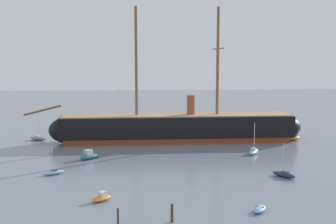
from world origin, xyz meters
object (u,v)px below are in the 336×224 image
at_px(motorboat_distant_centre, 155,130).
at_px(seagull_in_flight, 118,90).
at_px(mooring_piling_nearest, 118,216).
at_px(tall_ship, 177,128).
at_px(sailboat_far_left, 38,138).
at_px(motorboat_foreground_left, 102,198).
at_px(motorboat_alongside_bow, 89,156).
at_px(dinghy_foreground_right, 260,209).
at_px(sailboat_alongside_stern, 254,151).
at_px(sailboat_mid_right, 284,174).
at_px(mooring_piling_left_pair, 172,213).
at_px(motorboat_far_right, 292,137).
at_px(sailboat_mid_left, 53,172).

relative_size(motorboat_distant_centre, seagull_in_flight, 3.36).
bearing_deg(mooring_piling_nearest, motorboat_distant_centre, 83.48).
bearing_deg(tall_ship, sailboat_far_left, 172.87).
bearing_deg(tall_ship, motorboat_distant_centre, 109.45).
relative_size(motorboat_foreground_left, motorboat_alongside_bow, 0.72).
xyz_separation_m(tall_ship, motorboat_foreground_left, (-13.52, -38.87, -2.67)).
relative_size(motorboat_distant_centre, mooring_piling_nearest, 1.97).
distance_m(dinghy_foreground_right, sailboat_alongside_stern, 31.94).
height_order(motorboat_alongside_bow, sailboat_alongside_stern, sailboat_alongside_stern).
height_order(sailboat_mid_right, mooring_piling_nearest, sailboat_mid_right).
xyz_separation_m(mooring_piling_left_pair, seagull_in_flight, (-6.28, 12.36, 12.93)).
xyz_separation_m(sailboat_far_left, motorboat_far_right, (56.24, -4.22, 0.13)).
bearing_deg(motorboat_alongside_bow, seagull_in_flight, -72.43).
distance_m(sailboat_mid_left, motorboat_alongside_bow, 11.30).
bearing_deg(motorboat_distant_centre, sailboat_alongside_stern, -55.16).
bearing_deg(motorboat_far_right, sailboat_far_left, 175.71).
relative_size(sailboat_mid_left, seagull_in_flight, 4.24).
xyz_separation_m(motorboat_far_right, seagull_in_flight, (-37.02, -33.99, 13.37)).
height_order(motorboat_alongside_bow, mooring_piling_nearest, mooring_piling_nearest).
distance_m(sailboat_far_left, motorboat_far_right, 56.40).
bearing_deg(sailboat_alongside_stern, sailboat_mid_right, -89.01).
xyz_separation_m(motorboat_foreground_left, motorboat_distant_centre, (9.16, 51.22, 0.06)).
distance_m(sailboat_mid_left, sailboat_far_left, 30.56).
bearing_deg(tall_ship, mooring_piling_left_pair, -96.21).
bearing_deg(mooring_piling_left_pair, dinghy_foreground_right, 13.22).
height_order(tall_ship, motorboat_alongside_bow, tall_ship).
distance_m(motorboat_foreground_left, sailboat_far_left, 45.99).
bearing_deg(dinghy_foreground_right, tall_ship, 97.35).
relative_size(sailboat_far_left, mooring_piling_nearest, 3.21).
height_order(mooring_piling_nearest, seagull_in_flight, seagull_in_flight).
relative_size(sailboat_far_left, motorboat_distant_centre, 1.63).
bearing_deg(tall_ship, dinghy_foreground_right, -82.65).
bearing_deg(motorboat_alongside_bow, sailboat_far_left, 124.68).
bearing_deg(motorboat_alongside_bow, tall_ship, 41.01).
height_order(dinghy_foreground_right, mooring_piling_left_pair, mooring_piling_left_pair).
xyz_separation_m(sailboat_mid_left, mooring_piling_nearest, (10.89, -21.33, 0.52)).
relative_size(motorboat_alongside_bow, mooring_piling_nearest, 2.30).
xyz_separation_m(sailboat_alongside_stern, mooring_piling_nearest, (-24.55, -33.62, 0.40)).
xyz_separation_m(sailboat_mid_left, mooring_piling_left_pair, (16.92, -21.24, 0.68)).
relative_size(motorboat_foreground_left, sailboat_mid_right, 0.56).
bearing_deg(mooring_piling_nearest, sailboat_far_left, 111.02).
distance_m(motorboat_far_right, mooring_piling_left_pair, 55.62).
xyz_separation_m(dinghy_foreground_right, seagull_in_flight, (-17.06, 9.83, 13.66)).
bearing_deg(sailboat_mid_right, mooring_piling_left_pair, -137.67).
bearing_deg(mooring_piling_nearest, motorboat_far_right, 51.63).
bearing_deg(dinghy_foreground_right, motorboat_far_right, 65.52).
distance_m(sailboat_mid_left, motorboat_distant_centre, 41.76).
bearing_deg(sailboat_far_left, motorboat_alongside_bow, -55.32).
bearing_deg(motorboat_foreground_left, sailboat_far_left, 111.79).
bearing_deg(mooring_piling_nearest, sailboat_mid_left, 117.04).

